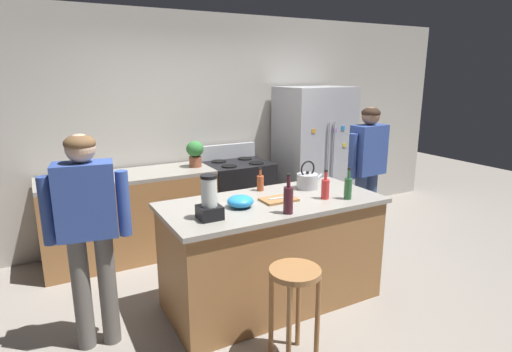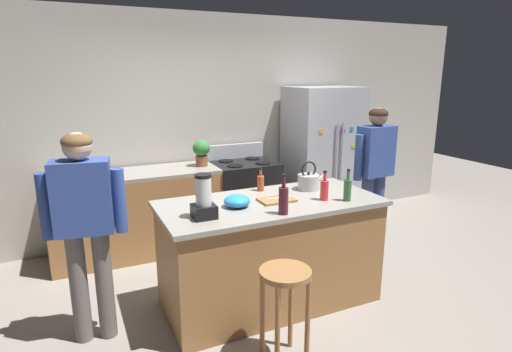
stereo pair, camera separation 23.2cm
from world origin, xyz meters
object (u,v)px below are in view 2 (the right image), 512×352
Objects in this scene: potted_plant at (201,151)px; person_by_island_left at (85,219)px; refrigerator at (322,158)px; tea_kettle at (309,181)px; bar_stool at (285,292)px; blender_appliance at (204,200)px; mixing_bowl at (237,201)px; bottle_cooking_sauce at (261,182)px; bottle_olive_oil at (347,189)px; cutting_board at (277,200)px; bottle_soda at (324,189)px; chef_knife at (279,198)px; bottle_wine at (283,200)px; stove_range at (244,199)px; person_by_sink_right at (375,165)px; kitchen_island at (270,252)px.

person_by_island_left is at bearing -132.81° from potted_plant.
refrigerator is 6.65× the size of tea_kettle.
blender_appliance reaches higher than bar_stool.
mixing_bowl is at bearing -6.18° from person_by_island_left.
mixing_bowl is at bearing -97.27° from potted_plant.
blender_appliance is 0.85m from bottle_cooking_sauce.
cutting_board is at bearing 156.38° from bottle_olive_oil.
person_by_island_left is 1.91m from bottle_soda.
refrigerator is 8.46× the size of mixing_bowl.
blender_appliance is 0.71m from cutting_board.
chef_knife is at bearing 155.59° from bottle_olive_oil.
bottle_wine is (1.40, -0.44, 0.09)m from person_by_island_left.
bar_stool is 2.35× the size of cutting_board.
blender_appliance is at bearing -17.64° from person_by_island_left.
mixing_bowl reaches higher than cutting_board.
refrigerator is 1.69m from tea_kettle.
bottle_olive_oil is at bearing 29.50° from bar_stool.
blender_appliance is at bearing -107.01° from potted_plant.
person_by_island_left reaches higher than cutting_board.
person_by_island_left reaches higher than potted_plant.
person_by_island_left is at bearing -142.66° from stove_range.
tea_kettle is (-1.11, -0.39, 0.03)m from person_by_sink_right.
mixing_bowl is at bearing -137.45° from bottle_cooking_sauce.
person_by_sink_right reaches higher than potted_plant.
bottle_soda is 1.18× the size of mixing_bowl.
person_by_island_left reaches higher than kitchen_island.
person_by_sink_right is 1.64m from chef_knife.
person_by_island_left is at bearing 173.82° from mixing_bowl.
blender_appliance is 1.56× the size of bottle_cooking_sauce.
cutting_board is at bearing -155.64° from tea_kettle.
bottle_cooking_sauce is at bearing -171.23° from person_by_sink_right.
bottle_cooking_sauce is 0.98× the size of chef_knife.
bottle_soda is at bearing -0.21° from blender_appliance.
person_by_island_left is 1.53m from chef_knife.
refrigerator is 5.44× the size of blender_appliance.
refrigerator is 5.80× the size of bottle_wine.
refrigerator is 2.00m from bottle_soda.
chef_knife is at bearing -154.62° from tea_kettle.
bottle_cooking_sauce reaches higher than cutting_board.
bottle_wine reaches higher than mixing_bowl.
bottle_soda reaches higher than bottle_cooking_sauce.
person_by_sink_right reaches higher than tea_kettle.
cutting_board is at bearing 11.22° from blender_appliance.
bottle_olive_oil reaches higher than tea_kettle.
bottle_soda is at bearing -21.35° from kitchen_island.
stove_range is 1.37m from bottle_cooking_sauce.
blender_appliance is at bearing 122.58° from bar_stool.
potted_plant is 1.89m from bottle_wine.
mixing_bowl is (0.32, 0.14, -0.09)m from blender_appliance.
refrigerator is at bearing 51.98° from tea_kettle.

